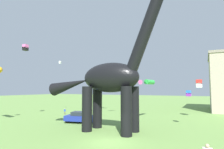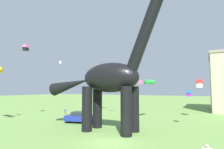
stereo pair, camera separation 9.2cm
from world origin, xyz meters
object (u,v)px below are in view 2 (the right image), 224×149
Objects in this scene: kite_mid_right at (148,82)px; kite_mid_left at (199,84)px; kite_drifting at (104,80)px; kite_mid_center at (115,78)px; dinosaur_sculpture at (110,78)px; parked_sedan_left at (81,117)px; kite_far_right at (26,48)px; kite_apex at (189,93)px; kite_high_right at (60,62)px; person_near_flyer at (65,111)px.

kite_mid_left is at bearing 29.67° from kite_mid_right.
kite_drifting is 6.53m from kite_mid_center.
dinosaur_sculpture is 3.67× the size of parked_sedan_left.
parked_sedan_left is at bearing -141.72° from kite_mid_left.
kite_apex is (23.96, 5.43, -7.27)m from kite_far_right.
kite_high_right reaches higher than kite_mid_left.
kite_mid_left is at bearing 38.77° from person_near_flyer.
kite_mid_right is (1.49, 10.11, -0.20)m from dinosaur_sculpture.
kite_mid_right is at bearing 152.41° from kite_apex.
kite_high_right reaches higher than kite_mid_center.
parked_sedan_left is 15.63m from kite_drifting.
person_near_flyer is 2.01× the size of kite_high_right.
kite_mid_center reaches higher than parked_sedan_left.
kite_high_right is 26.74m from kite_apex.
parked_sedan_left is at bearing -35.80° from kite_high_right.
kite_mid_left is 1.71× the size of kite_apex.
kite_far_right is at bearing -135.65° from kite_mid_center.
kite_mid_center is (0.61, 9.45, 5.98)m from parked_sedan_left.
dinosaur_sculpture is at bearing -6.91° from person_near_flyer.
person_near_flyer is 10.92m from kite_high_right.
kite_apex is at bearing -21.78° from kite_mid_center.
kite_apex is (21.57, -1.56, 3.49)m from person_near_flyer.
dinosaur_sculpture is at bearing -5.04° from kite_far_right.
kite_mid_center reaches higher than person_near_flyer.
kite_mid_left is 2.38× the size of kite_high_right.
kite_mid_left is at bearing 23.90° from parked_sedan_left.
kite_high_right is at bearing 129.83° from parked_sedan_left.
kite_apex is (13.07, -5.22, -2.65)m from kite_mid_center.
kite_drifting is at bearing 92.48° from parked_sedan_left.
dinosaur_sculpture is at bearing -98.37° from kite_mid_right.
kite_mid_left is 19.05m from kite_drifting.
kite_far_right is at bearing -80.36° from kite_high_right.
kite_high_right is at bearing 99.64° from kite_far_right.
kite_apex is at bearing 20.23° from person_near_flyer.
parked_sedan_left is at bearing -73.15° from kite_drifting.
dinosaur_sculpture is 8.95× the size of kite_mid_center.
kite_high_right is (-11.95, 8.62, 9.57)m from parked_sedan_left.
dinosaur_sculpture is 6.16× the size of kite_mid_right.
kite_far_right is (-10.28, -1.21, 10.60)m from parked_sedan_left.
kite_mid_right is (15.35, 1.69, 5.14)m from person_near_flyer.
kite_mid_left is 1.29× the size of kite_far_right.
kite_mid_left is at bearing 27.12° from kite_far_right.
parked_sedan_left is 1.88× the size of kite_drifting.
kite_far_right reaches higher than kite_apex.
person_near_flyer is at bearing -156.70° from kite_mid_center.
kite_far_right is 15.92m from kite_mid_center.
kite_drifting is (6.08, 15.07, -4.75)m from kite_far_right.
kite_high_right is at bearing -173.65° from kite_mid_left.
kite_drifting is 1.30× the size of kite_mid_center.
dinosaur_sculpture is at bearing -66.06° from kite_mid_center.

